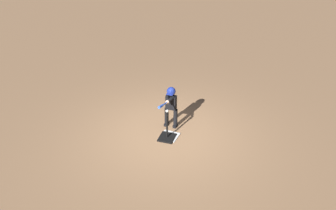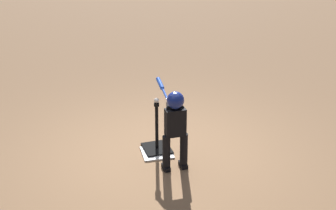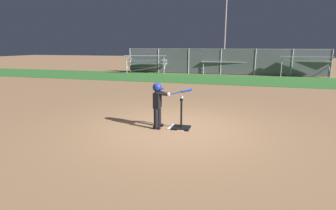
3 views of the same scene
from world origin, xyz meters
name	(u,v)px [view 3 (image 3 of 3)]	position (x,y,z in m)	size (l,w,h in m)	color
ground_plane	(176,128)	(0.00, 0.00, 0.00)	(90.00, 90.00, 0.00)	#99704C
grass_outfield_strip	(216,79)	(0.00, 10.46, 0.01)	(56.00, 5.07, 0.02)	#33702D
backstop_fence	(221,61)	(0.00, 13.33, 0.97)	(14.26, 0.08, 1.84)	#9E9EA3
home_plate	(178,127)	(0.04, 0.06, 0.01)	(0.44, 0.44, 0.02)	white
batting_tee	(181,124)	(0.14, 0.03, 0.11)	(0.43, 0.39, 0.76)	black
batter_child	(159,100)	(-0.42, -0.06, 0.72)	(0.99, 0.36, 1.14)	black
baseball	(182,97)	(0.14, 0.03, 0.80)	(0.07, 0.07, 0.07)	white
bleachers_center	(148,64)	(-5.49, 13.09, 0.67)	(3.30, 2.49, 1.37)	#ADAFB7
bleachers_left_center	(226,67)	(0.35, 14.13, 0.45)	(3.65, 2.03, 0.93)	#ADAFB7
bleachers_far_left	(304,66)	(5.57, 13.80, 0.68)	(3.36, 2.77, 1.39)	#ADAFB7
field_light_pole	(226,12)	(-0.50, 23.66, 5.57)	(1.76, 0.44, 8.52)	slate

